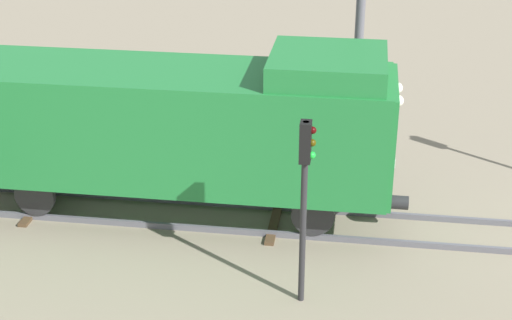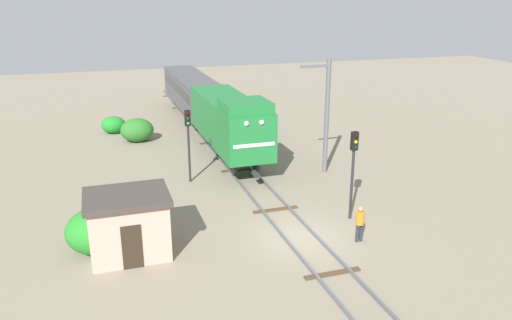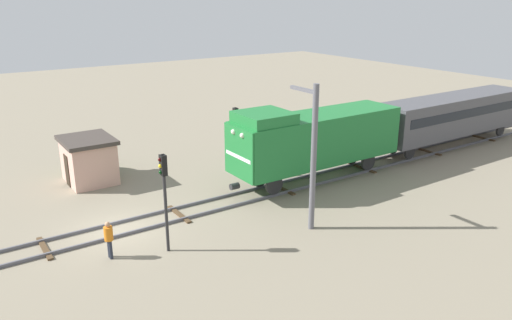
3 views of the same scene
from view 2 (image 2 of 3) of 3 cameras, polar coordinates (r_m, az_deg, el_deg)
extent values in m
plane|color=gray|center=(23.23, 5.08, -8.90)|extent=(118.69, 118.69, 0.00)
cube|color=#595960|center=(22.95, 3.41, -8.99)|extent=(0.10, 79.13, 0.16)
cube|color=#595960|center=(23.46, 6.72, -8.45)|extent=(0.10, 79.13, 0.16)
cube|color=#4C3823|center=(20.61, 8.73, -12.69)|extent=(2.40, 0.24, 0.09)
cube|color=#4C3823|center=(25.98, 2.25, -5.69)|extent=(2.40, 0.24, 0.09)
cube|color=#4C3823|center=(31.81, -1.85, -1.12)|extent=(2.40, 0.24, 0.09)
cube|color=#4C3823|center=(37.90, -4.64, 2.01)|extent=(2.40, 0.24, 0.09)
cube|color=#4C3823|center=(44.13, -6.66, 4.26)|extent=(2.40, 0.24, 0.09)
cube|color=#4C3823|center=(50.45, -8.18, 5.95)|extent=(2.40, 0.24, 0.09)
cube|color=#4C3823|center=(56.83, -9.37, 7.26)|extent=(2.40, 0.24, 0.09)
cube|color=#1E7233|center=(33.50, -3.16, 4.61)|extent=(2.90, 11.00, 2.90)
cube|color=#1E7233|center=(29.45, -1.24, 6.23)|extent=(2.75, 2.80, 0.60)
cube|color=#1E7233|center=(28.35, -0.25, 2.12)|extent=(2.84, 0.10, 2.84)
cube|color=white|center=(28.36, -0.23, 1.71)|extent=(2.46, 0.06, 0.20)
sphere|color=white|center=(27.89, -1.11, 4.18)|extent=(0.28, 0.28, 0.28)
sphere|color=white|center=(28.15, 0.65, 4.32)|extent=(0.28, 0.28, 0.28)
cylinder|color=#262628|center=(28.64, -0.06, -1.60)|extent=(0.36, 0.50, 0.36)
cylinder|color=#262628|center=(30.44, -2.60, -0.71)|extent=(0.18, 1.10, 1.10)
cylinder|color=#262628|center=(30.83, -0.02, -0.44)|extent=(0.18, 1.10, 1.10)
cylinder|color=#262628|center=(37.32, -5.65, 2.79)|extent=(0.18, 1.10, 1.10)
cylinder|color=#262628|center=(37.64, -3.50, 2.98)|extent=(0.18, 1.10, 1.10)
cube|color=#4C4C51|center=(46.08, -7.41, 7.91)|extent=(2.80, 14.00, 2.70)
cube|color=black|center=(46.02, -7.43, 8.34)|extent=(2.84, 12.88, 0.64)
cylinder|color=#262628|center=(41.13, -6.86, 4.09)|extent=(0.16, 0.96, 0.96)
cylinder|color=#262628|center=(41.42, -4.91, 4.25)|extent=(0.16, 0.96, 0.96)
cylinder|color=#262628|center=(51.53, -9.27, 6.83)|extent=(0.16, 0.96, 0.96)
cylinder|color=#262628|center=(51.76, -7.69, 6.96)|extent=(0.16, 0.96, 0.96)
cylinder|color=#262628|center=(24.70, 10.95, -1.84)|extent=(0.14, 0.14, 4.47)
cube|color=black|center=(24.16, 11.20, 2.15)|extent=(0.32, 0.24, 0.90)
sphere|color=#390606|center=(23.97, 11.40, 2.68)|extent=(0.16, 0.16, 0.16)
sphere|color=yellow|center=(24.05, 11.36, 2.04)|extent=(0.16, 0.16, 0.16)
sphere|color=black|center=(24.12, 11.31, 1.40)|extent=(0.16, 0.16, 0.16)
cylinder|color=#262628|center=(29.48, -7.69, 1.51)|extent=(0.14, 0.14, 4.36)
cube|color=black|center=(29.04, -7.83, 4.78)|extent=(0.32, 0.24, 0.90)
sphere|color=#390606|center=(28.85, -7.80, 5.24)|extent=(0.16, 0.16, 0.16)
sphere|color=#3C3306|center=(28.91, -7.78, 4.70)|extent=(0.16, 0.16, 0.16)
sphere|color=green|center=(28.97, -7.76, 4.16)|extent=(0.16, 0.16, 0.16)
cylinder|color=#262B38|center=(23.12, 11.48, -8.18)|extent=(0.15, 0.15, 0.85)
cylinder|color=#262B38|center=(23.21, 11.92, -8.10)|extent=(0.15, 0.15, 0.85)
cylinder|color=orange|center=(22.85, 11.82, -6.49)|extent=(0.38, 0.38, 0.62)
sphere|color=tan|center=(22.68, 11.89, -5.51)|extent=(0.23, 0.23, 0.23)
cylinder|color=#595960|center=(30.85, 8.09, 4.85)|extent=(0.28, 0.28, 7.07)
cube|color=#595960|center=(29.91, 6.78, 10.60)|extent=(1.80, 0.16, 0.16)
cube|color=#D19E8C|center=(22.01, -14.33, -7.41)|extent=(3.20, 2.60, 2.50)
cube|color=#3F3833|center=(21.47, -14.61, -4.10)|extent=(3.50, 2.90, 0.24)
cube|color=#2D2319|center=(20.96, -13.98, -9.65)|extent=(0.80, 0.06, 1.90)
ellipsoid|color=#247C26|center=(22.56, -17.49, -7.70)|extent=(2.81, 2.30, 2.05)
ellipsoid|color=#2A6A26|center=(39.00, -13.44, 3.34)|extent=(2.48, 2.03, 1.81)
ellipsoid|color=#1F8026|center=(42.01, -15.98, 3.89)|extent=(1.91, 1.56, 1.39)
camera|label=1|loc=(28.52, -39.59, 13.90)|focal=55.00mm
camera|label=3|loc=(32.59, 51.10, 12.07)|focal=35.00mm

